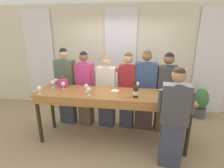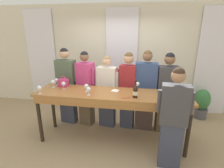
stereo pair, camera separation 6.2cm
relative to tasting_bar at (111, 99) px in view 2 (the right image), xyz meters
name	(u,v)px [view 2 (the right image)]	position (x,y,z in m)	size (l,w,h in m)	color
ground_plane	(111,139)	(0.00, 0.03, -0.92)	(18.00, 18.00, 0.00)	tan
wall_back	(122,58)	(0.00, 1.72, 0.48)	(12.00, 0.06, 2.80)	beige
curtain_panel_left	(42,59)	(-2.32, 1.65, 0.43)	(0.84, 0.03, 2.69)	white
curtain_panel_center	(121,61)	(0.00, 1.65, 0.43)	(0.84, 0.03, 2.69)	white
curtain_panel_right	(214,64)	(2.32, 1.65, 0.43)	(0.84, 0.03, 2.69)	white
tasting_bar	(111,99)	(0.00, 0.00, 0.00)	(2.90, 0.70, 1.03)	#9E6633
wine_bottle	(135,91)	(0.45, -0.13, 0.22)	(0.09, 0.09, 0.31)	black
handbag	(63,83)	(-1.05, 0.24, 0.19)	(0.20, 0.13, 0.22)	#C63870
wine_glass_front_left	(180,92)	(1.21, -0.04, 0.22)	(0.08, 0.08, 0.15)	white
wine_glass_front_mid	(53,82)	(-1.23, 0.15, 0.22)	(0.08, 0.08, 0.15)	white
wine_glass_front_right	(57,80)	(-1.21, 0.28, 0.22)	(0.08, 0.08, 0.15)	white
wine_glass_center_left	(170,96)	(1.01, -0.23, 0.22)	(0.08, 0.08, 0.15)	white
wine_glass_center_mid	(88,89)	(-0.39, -0.16, 0.22)	(0.08, 0.08, 0.15)	white
wine_glass_center_right	(179,86)	(1.25, 0.30, 0.22)	(0.08, 0.08, 0.15)	white
wine_glass_back_left	(137,84)	(0.48, 0.30, 0.22)	(0.08, 0.08, 0.15)	white
wine_glass_back_mid	(86,86)	(-0.48, 0.01, 0.22)	(0.08, 0.08, 0.15)	white
wine_glass_back_right	(39,88)	(-1.30, -0.23, 0.22)	(0.08, 0.08, 0.15)	white
wine_glass_near_host	(64,84)	(-0.97, 0.08, 0.22)	(0.08, 0.08, 0.15)	white
napkin	(115,91)	(0.05, 0.15, 0.11)	(0.16, 0.16, 0.00)	white
pen	(126,98)	(0.30, -0.19, 0.12)	(0.14, 0.07, 0.01)	maroon
guest_olive_jacket	(67,86)	(-1.13, 0.59, 0.01)	(0.54, 0.27, 1.79)	#383D51
guest_pink_top	(86,88)	(-0.68, 0.59, -0.03)	(0.46, 0.35, 1.72)	brown
guest_cream_sweater	(107,92)	(-0.19, 0.59, -0.08)	(0.53, 0.28, 1.64)	#383D51
guest_striped_shirt	(128,89)	(0.27, 0.59, 0.00)	(0.47, 0.27, 1.72)	#383D51
guest_navy_coat	(145,91)	(0.65, 0.59, -0.01)	(0.57, 0.26, 1.77)	#473833
guest_beige_cap	(166,93)	(1.08, 0.59, -0.03)	(0.54, 0.30, 1.73)	brown
host_pouring	(173,119)	(1.05, -0.51, -0.05)	(0.52, 0.23, 1.67)	#383D51
potted_plant	(202,103)	(2.08, 1.32, -0.52)	(0.37, 0.37, 0.76)	#4C4C51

